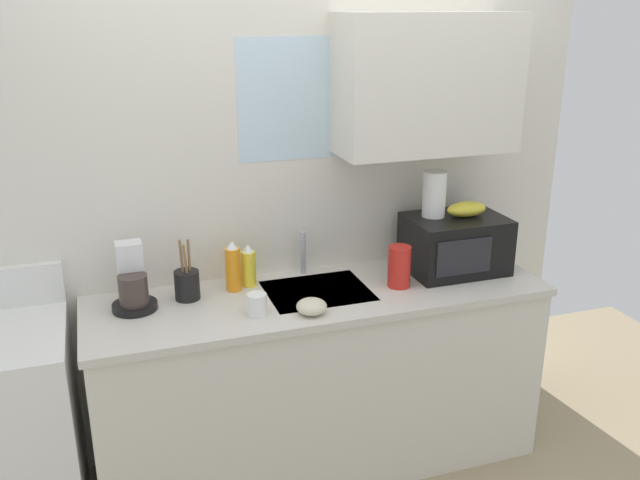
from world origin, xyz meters
TOP-DOWN VIEW (x-y plane):
  - kitchen_wall_assembly at (0.10, 0.31)m, footprint 2.85×0.42m
  - counter_unit at (-0.00, 0.00)m, footprint 2.08×0.63m
  - sink_faucet at (-0.01, 0.24)m, footprint 0.03×0.03m
  - stove_range at (-1.39, 0.00)m, footprint 0.60×0.60m
  - microwave at (0.71, 0.05)m, footprint 0.46×0.35m
  - banana_bunch at (0.76, 0.05)m, footprint 0.20×0.11m
  - paper_towel_roll at (0.61, 0.10)m, footprint 0.11×0.11m
  - coffee_maker at (-0.81, 0.11)m, footprint 0.19×0.21m
  - dish_soap_bottle_yellow at (-0.29, 0.18)m, footprint 0.07×0.07m
  - dish_soap_bottle_orange at (-0.36, 0.15)m, footprint 0.07×0.07m
  - cereal_canister at (0.37, -0.05)m, footprint 0.10×0.10m
  - mug_white at (-0.33, -0.14)m, footprint 0.08×0.08m
  - utensil_crock at (-0.58, 0.12)m, footprint 0.11×0.11m
  - small_bowl at (-0.11, -0.20)m, footprint 0.13×0.13m

SIDE VIEW (x-z plane):
  - stove_range at x=-1.39m, z-range -0.08..1.00m
  - counter_unit at x=0.00m, z-range 0.01..0.91m
  - small_bowl at x=-0.11m, z-range 0.90..0.96m
  - mug_white at x=-0.33m, z-range 0.90..0.99m
  - utensil_crock at x=-0.58m, z-range 0.83..1.11m
  - dish_soap_bottle_yellow at x=-0.29m, z-range 0.89..1.09m
  - cereal_canister at x=0.37m, z-range 0.90..1.09m
  - coffee_maker at x=-0.81m, z-range 0.86..1.14m
  - sink_faucet at x=-0.01m, z-range 0.90..1.11m
  - dish_soap_bottle_orange at x=-0.36m, z-range 0.89..1.13m
  - microwave at x=0.71m, z-range 0.90..1.17m
  - banana_bunch at x=0.76m, z-range 1.17..1.24m
  - paper_towel_roll at x=0.61m, z-range 1.17..1.39m
  - kitchen_wall_assembly at x=0.10m, z-range 0.10..2.60m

